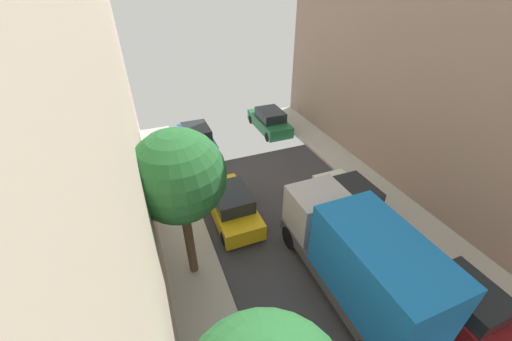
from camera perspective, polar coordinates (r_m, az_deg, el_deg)
parked_car_left_3 at (r=13.99m, az=-4.69°, el=-6.51°), size 1.78×4.20×1.57m
parked_car_left_4 at (r=19.83m, az=-11.06°, el=5.94°), size 1.78×4.20×1.57m
parked_car_right_2 at (r=12.59m, az=33.95°, el=-19.74°), size 1.78×4.20×1.57m
parked_car_right_3 at (r=14.99m, az=17.54°, el=-5.12°), size 1.78×4.20×1.57m
parked_car_right_4 at (r=21.88m, az=2.57°, el=9.26°), size 1.78×4.20×1.57m
delivery_truck at (r=10.89m, az=18.71°, el=-15.40°), size 2.26×6.60×3.38m
street_tree_0 at (r=9.53m, az=-14.35°, el=-1.16°), size 2.97×2.97×5.81m
potted_plant_1 at (r=18.30m, az=-18.63°, el=1.56°), size 0.45×0.45×0.69m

